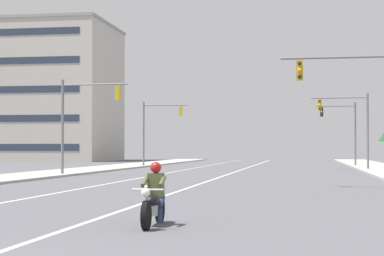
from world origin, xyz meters
TOP-DOWN VIEW (x-y plane):
  - lane_stripe_center at (0.08, 45.00)m, footprint 0.16×100.00m
  - lane_stripe_left at (-4.47, 45.00)m, footprint 0.16×100.00m
  - sidewalk_kerb_left at (-11.63, 40.00)m, footprint 4.40×110.00m
  - motorcycle_with_rider at (1.82, 6.98)m, footprint 0.70×2.19m
  - traffic_signal_near_right at (8.15, 23.01)m, footprint 5.75×0.37m
  - traffic_signal_near_left at (-8.92, 33.94)m, footprint 4.47×0.40m
  - traffic_signal_mid_right at (8.93, 48.31)m, footprint 4.52×0.42m
  - traffic_signal_mid_left at (-8.71, 55.52)m, footprint 4.33×0.37m
  - traffic_signal_far_right at (8.97, 59.42)m, footprint 3.82×0.37m
  - apartment_building_far_left_block at (-32.19, 84.52)m, footprint 21.32×16.42m

SIDE VIEW (x-z plane):
  - lane_stripe_center at x=0.08m, z-range 0.00..0.01m
  - lane_stripe_left at x=-4.47m, z-range 0.00..0.01m
  - sidewalk_kerb_left at x=-11.63m, z-range 0.00..0.14m
  - motorcycle_with_rider at x=1.82m, z-range -0.14..1.32m
  - traffic_signal_far_right at x=8.97m, z-range 0.93..7.13m
  - traffic_signal_mid_left at x=-8.71m, z-range 0.96..7.16m
  - traffic_signal_near_left at x=-8.92m, z-range 0.97..7.17m
  - traffic_signal_mid_right at x=8.93m, z-range 0.98..7.18m
  - traffic_signal_near_right at x=8.15m, z-range 1.05..7.25m
  - apartment_building_far_left_block at x=-32.19m, z-range 0.01..19.28m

